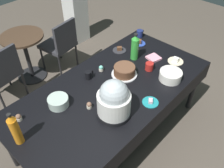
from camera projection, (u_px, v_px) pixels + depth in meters
ground at (112, 132)px, 2.93m from camera, size 9.00×9.00×0.00m
potluck_table at (112, 92)px, 2.48m from camera, size 2.20×1.10×0.75m
frosted_layer_cake at (124, 71)px, 2.56m from camera, size 0.28×0.28×0.11m
slow_cooker at (114, 100)px, 2.05m from camera, size 0.31×0.31×0.38m
glass_salad_bowl at (58, 102)px, 2.22m from camera, size 0.20×0.20×0.09m
ceramic_snack_bowl at (170, 75)px, 2.50m from camera, size 0.24×0.24×0.10m
dessert_plate_cobalt at (140, 43)px, 3.05m from camera, size 0.15×0.15×0.06m
dessert_plate_teal at (150, 102)px, 2.27m from camera, size 0.16×0.16×0.04m
dessert_plate_charcoal at (119, 50)px, 2.93m from camera, size 0.17×0.17×0.05m
dessert_plate_cream at (176, 61)px, 2.76m from camera, size 0.18×0.18×0.06m
cupcake_cocoa at (101, 68)px, 2.62m from camera, size 0.05×0.05×0.07m
cupcake_mint at (89, 105)px, 2.21m from camera, size 0.05×0.05×0.07m
cupcake_rose at (19, 117)px, 2.10m from camera, size 0.05×0.05×0.07m
soda_bottle_orange_juice at (15, 129)px, 1.85m from camera, size 0.07×0.07×0.33m
soda_bottle_lime_soda at (135, 47)px, 2.72m from camera, size 0.09×0.09×0.33m
coffee_mug_black at (88, 75)px, 2.52m from camera, size 0.11×0.07×0.09m
coffee_mug_red at (149, 66)px, 2.63m from camera, size 0.13×0.09×0.09m
coffee_mug_navy at (140, 33)px, 3.16m from camera, size 0.13×0.09×0.09m
paper_napkin_stack at (154, 58)px, 2.80m from camera, size 0.17×0.17×0.02m
maroon_chair_left at (2, 72)px, 3.04m from camera, size 0.51×0.51×0.85m
maroon_chair_right at (61, 43)px, 3.56m from camera, size 0.50×0.50×0.85m
round_cafe_table at (25, 49)px, 3.41m from camera, size 0.60×0.60×0.72m
water_cooler at (75, 9)px, 4.19m from camera, size 0.32×0.32×1.24m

